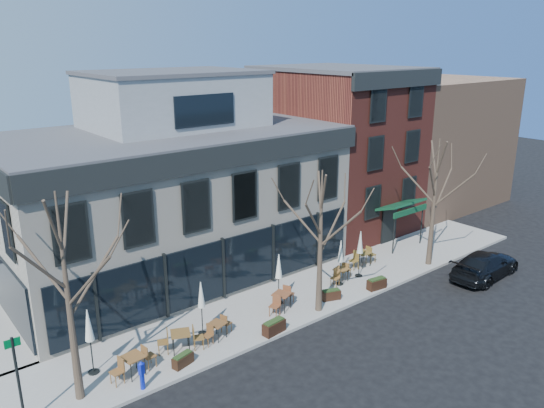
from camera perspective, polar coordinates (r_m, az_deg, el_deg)
ground at (r=27.70m, az=-5.27°, el=-10.40°), size 120.00×120.00×0.00m
sidewalk_front at (r=27.92m, az=2.87°, el=-9.95°), size 33.50×4.70×0.15m
corner_building at (r=30.10m, az=-10.79°, el=1.30°), size 18.39×10.39×11.10m
red_brick_building at (r=37.48m, az=6.89°, el=5.99°), size 8.20×11.78×11.18m
bg_building at (r=45.78m, az=14.79°, el=6.74°), size 12.00×12.00×10.00m
tree_corner at (r=19.98m, az=-21.06°, el=-9.31°), size 3.93×3.98×7.92m
tree_mid at (r=25.09m, az=5.26°, el=-3.91°), size 3.50×3.55×7.04m
tree_right at (r=31.67m, az=17.06°, el=0.30°), size 3.72×3.77×7.48m
sign_pole at (r=20.36m, az=-25.67°, el=-16.39°), size 0.50×0.10×3.40m
parked_sedan at (r=32.29m, az=21.94°, el=-6.08°), size 5.19×2.35×1.47m
call_box at (r=21.46m, az=-13.83°, el=-17.36°), size 0.25×0.24×1.20m
cafe_set_0 at (r=22.33m, az=-14.68°, el=-16.23°), size 2.03×0.90×1.04m
cafe_set_1 at (r=23.43m, az=-9.79°, el=-14.15°), size 2.03×1.30×1.06m
cafe_set_2 at (r=24.11m, az=-5.92°, el=-13.21°), size 1.79×0.94×0.92m
cafe_set_3 at (r=26.30m, az=1.07°, el=-10.22°), size 2.02×1.21×1.04m
cafe_set_4 at (r=29.39m, az=7.43°, el=-7.43°), size 1.84×0.93×0.94m
cafe_set_5 at (r=31.55m, az=9.71°, el=-5.66°), size 2.00×0.81×1.05m
umbrella_0 at (r=22.19m, az=-19.10°, el=-12.57°), size 0.45×0.45×2.78m
umbrella_1 at (r=23.89m, az=-7.62°, el=-9.94°), size 0.41×0.41×2.56m
umbrella_2 at (r=26.32m, az=0.73°, el=-6.99°), size 0.42×0.42×2.65m
umbrella_3 at (r=28.55m, az=7.39°, el=-5.32°), size 0.41×0.41×2.54m
umbrella_4 at (r=29.67m, az=9.46°, el=-4.34°), size 0.43×0.43×2.67m
planter_0 at (r=22.66m, az=-9.57°, el=-16.18°), size 0.98×0.58×0.52m
planter_1 at (r=24.47m, az=0.21°, el=-13.06°), size 1.17×0.57×0.63m
planter_2 at (r=27.52m, az=6.36°, el=-9.65°), size 1.04×0.70×0.54m
planter_3 at (r=28.99m, az=11.19°, el=-8.38°), size 1.12×0.57×0.60m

